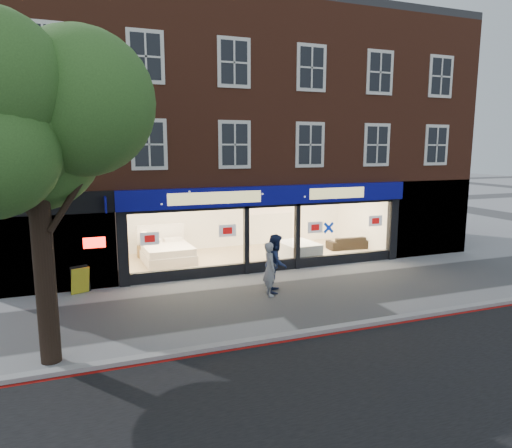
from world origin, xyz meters
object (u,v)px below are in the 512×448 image
display_bed (167,252)px  sofa (348,243)px  mattress_stack (298,251)px  pedestrian_blue (276,263)px  a_board (80,280)px  pedestrian_grey (270,269)px

display_bed → sofa: display_bed is taller
mattress_stack → sofa: 3.15m
pedestrian_blue → a_board: bearing=99.7°
mattress_stack → pedestrian_grey: bearing=-126.8°
mattress_stack → pedestrian_blue: bearing=-125.5°
sofa → a_board: bearing=15.3°
display_bed → mattress_stack: 5.42m
mattress_stack → a_board: bearing=-170.7°
display_bed → a_board: (-3.29, -2.91, -0.03)m
sofa → pedestrian_blue: 7.03m
display_bed → pedestrian_blue: bearing=-64.1°
display_bed → pedestrian_grey: size_ratio=1.43×
mattress_stack → pedestrian_blue: (-2.46, -3.45, 0.51)m
display_bed → a_board: 4.40m
sofa → pedestrian_grey: (-5.80, -4.68, 0.49)m
a_board → pedestrian_grey: pedestrian_grey is taller
pedestrian_grey → display_bed: bearing=31.0°
mattress_stack → display_bed: bearing=163.8°
sofa → pedestrian_grey: bearing=42.7°
display_bed → a_board: size_ratio=2.77×
sofa → pedestrian_grey: 7.47m
pedestrian_grey → pedestrian_blue: 0.46m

